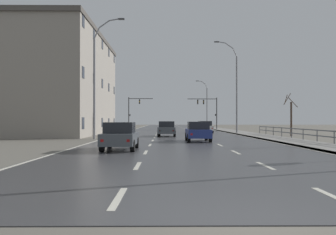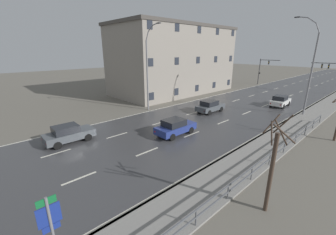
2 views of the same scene
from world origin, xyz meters
name	(u,v)px [view 1 (image 1 of 2)]	position (x,y,z in m)	size (l,w,h in m)	color
ground_plane	(174,132)	(0.00, 48.00, -0.06)	(160.00, 160.00, 0.12)	#666056
road_asphalt_strip	(172,129)	(0.00, 60.00, 0.01)	(14.00, 120.00, 0.03)	#3D3D3F
sidewalk_right	(218,129)	(8.43, 60.00, 0.06)	(3.00, 120.00, 0.12)	gray
guardrail	(317,133)	(9.85, 20.48, 0.71)	(0.07, 31.86, 1.00)	#515459
street_lamp_midground	(235,89)	(7.41, 38.60, 5.60)	(2.90, 0.24, 11.53)	slate
street_lamp_distant	(206,105)	(7.44, 69.96, 4.95)	(2.44, 0.24, 10.11)	slate
street_lamp_left_bank	(96,80)	(-7.41, 26.05, 5.25)	(2.78, 0.24, 10.78)	slate
traffic_signal_right	(209,107)	(6.56, 57.83, 3.96)	(5.29, 0.36, 5.72)	#38383A
traffic_signal_left	(133,108)	(-7.13, 59.30, 3.82)	(4.45, 0.36, 5.86)	#38383A
car_mid_centre	(198,131)	(1.27, 22.40, 0.80)	(1.85, 4.11, 1.57)	navy
car_near_right	(204,127)	(3.86, 41.15, 0.80)	(2.02, 4.19, 1.57)	silver
car_far_left	(120,136)	(-3.84, 14.36, 0.80)	(1.86, 4.11, 1.57)	#474C51
car_far_right	(167,129)	(-1.15, 31.18, 0.80)	(1.89, 4.13, 1.57)	#474C51
brick_building	(55,85)	(-14.71, 37.93, 6.01)	(11.66, 23.24, 12.01)	gray
bare_tree_mid	(291,116)	(11.96, 31.89, 2.07)	(1.32, 1.39, 4.58)	#423328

